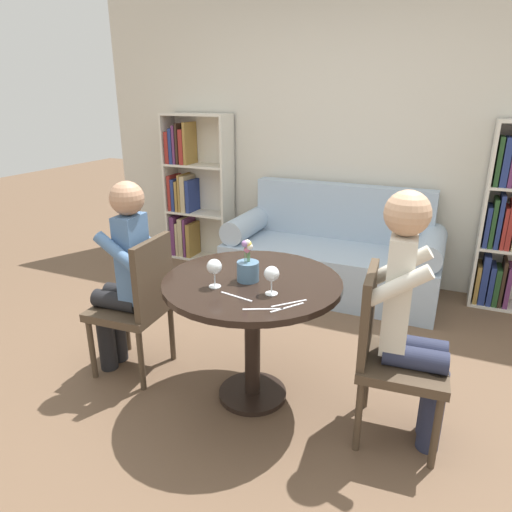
{
  "coord_description": "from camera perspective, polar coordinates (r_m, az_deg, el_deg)",
  "views": [
    {
      "loc": [
        0.95,
        -2.07,
        1.7
      ],
      "look_at": [
        0.0,
        0.05,
        0.86
      ],
      "focal_mm": 32.0,
      "sensor_mm": 36.0,
      "label": 1
    }
  ],
  "objects": [
    {
      "name": "back_wall",
      "position": [
        4.35,
        11.78,
        14.7
      ],
      "size": [
        5.2,
        0.05,
        2.7
      ],
      "color": "beige",
      "rests_on": "ground_plane"
    },
    {
      "name": "couch",
      "position": [
        4.16,
        9.49,
        -0.09
      ],
      "size": [
        1.85,
        0.8,
        0.92
      ],
      "color": "#9EB2C6",
      "rests_on": "ground_plane"
    },
    {
      "name": "chair_left",
      "position": [
        2.91,
        -14.42,
        -5.43
      ],
      "size": [
        0.45,
        0.45,
        0.9
      ],
      "rotation": [
        0.0,
        0.0,
        -1.5
      ],
      "color": "#473828",
      "rests_on": "ground_plane"
    },
    {
      "name": "fork_right_setting",
      "position": [
        2.14,
        0.86,
        -6.65
      ],
      "size": [
        0.18,
        0.09,
        0.0
      ],
      "color": "silver",
      "rests_on": "round_table"
    },
    {
      "name": "chair_right",
      "position": [
        2.41,
        16.29,
        -11.16
      ],
      "size": [
        0.45,
        0.45,
        0.9
      ],
      "rotation": [
        0.0,
        0.0,
        1.66
      ],
      "color": "#473828",
      "rests_on": "ground_plane"
    },
    {
      "name": "fork_left_setting",
      "position": [
        2.16,
        3.92,
        -6.43
      ],
      "size": [
        0.12,
        0.16,
        0.0
      ],
      "color": "silver",
      "rests_on": "round_table"
    },
    {
      "name": "person_left",
      "position": [
        2.89,
        -16.2,
        -2.31
      ],
      "size": [
        0.43,
        0.36,
        1.23
      ],
      "rotation": [
        0.0,
        0.0,
        -1.5
      ],
      "color": "black",
      "rests_on": "ground_plane"
    },
    {
      "name": "round_table",
      "position": [
        2.53,
        -0.46,
        -5.93
      ],
      "size": [
        0.98,
        0.98,
        0.74
      ],
      "color": "black",
      "rests_on": "ground_plane"
    },
    {
      "name": "wine_glass_left",
      "position": [
        2.35,
        -5.23,
        -1.45
      ],
      "size": [
        0.08,
        0.08,
        0.15
      ],
      "color": "white",
      "rests_on": "round_table"
    },
    {
      "name": "flower_vase",
      "position": [
        2.44,
        -1.02,
        -1.48
      ],
      "size": [
        0.12,
        0.12,
        0.23
      ],
      "color": "slate",
      "rests_on": "round_table"
    },
    {
      "name": "knife_right_setting",
      "position": [
        2.21,
        4.17,
        -5.91
      ],
      "size": [
        0.14,
        0.15,
        0.0
      ],
      "color": "silver",
      "rests_on": "round_table"
    },
    {
      "name": "knife_left_setting",
      "position": [
        2.27,
        -2.48,
        -5.08
      ],
      "size": [
        0.19,
        0.05,
        0.0
      ],
      "color": "silver",
      "rests_on": "round_table"
    },
    {
      "name": "bookshelf_left",
      "position": [
        4.9,
        -7.94,
        8.02
      ],
      "size": [
        0.7,
        0.28,
        1.51
      ],
      "color": "silver",
      "rests_on": "ground_plane"
    },
    {
      "name": "ground_plane",
      "position": [
        2.84,
        -0.43,
        -16.98
      ],
      "size": [
        16.0,
        16.0,
        0.0
      ],
      "primitive_type": "plane",
      "color": "brown"
    },
    {
      "name": "wine_glass_right",
      "position": [
        2.26,
        1.97,
        -2.37
      ],
      "size": [
        0.08,
        0.08,
        0.15
      ],
      "color": "white",
      "rests_on": "round_table"
    },
    {
      "name": "person_right",
      "position": [
        2.32,
        18.88,
        -7.02
      ],
      "size": [
        0.44,
        0.36,
        1.3
      ],
      "rotation": [
        0.0,
        0.0,
        1.66
      ],
      "color": "#282D47",
      "rests_on": "ground_plane"
    }
  ]
}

